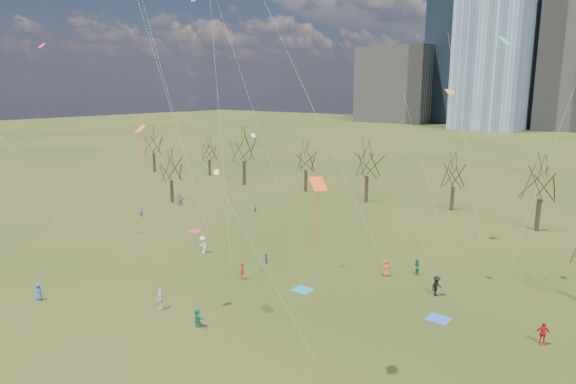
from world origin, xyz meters
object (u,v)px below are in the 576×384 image
Objects in this scene: blanket_navy at (438,319)px; person_0 at (39,291)px; blanket_crimson at (195,231)px; blanket_teal at (302,290)px; person_4 at (242,271)px.

blanket_navy is 1.11× the size of person_0.
person_0 is at bearing -76.10° from blanket_crimson.
blanket_teal is 1.11× the size of person_0.
person_0 is at bearing -148.29° from blanket_navy.
blanket_crimson is at bearing 23.79° from person_4.
person_4 is at bearing -27.55° from blanket_crimson.
person_0 reaches higher than blanket_navy.
person_0 is at bearing 105.25° from person_4.
person_4 reaches higher than person_0.
blanket_crimson is (-21.01, 6.62, 0.00)m from blanket_teal.
person_4 is (9.92, 13.60, 0.03)m from person_0.
person_0 reaches higher than blanket_teal.
blanket_crimson is at bearing 162.51° from blanket_teal.
blanket_teal is 1.00× the size of blanket_navy.
blanket_teal is 11.50m from blanket_navy.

